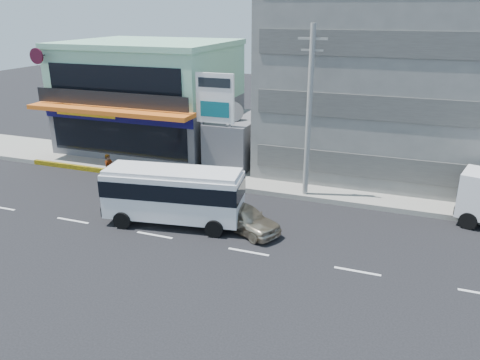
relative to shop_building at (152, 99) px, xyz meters
The scene contains 11 objects.
ground 16.57m from the shop_building, 60.16° to the right, with size 120.00×120.00×0.00m, color black.
sidewalk 14.27m from the shop_building, 18.88° to the right, with size 70.00×5.00×0.30m, color gray.
shop_building is the anchor object (origin of this frame).
concrete_building 18.28m from the shop_building, ahead, with size 16.00×12.00×14.00m, color gray.
gap_structure 8.53m from the shop_building, 13.67° to the right, with size 3.00×6.00×3.50m, color #4F4F54.
satellite_dish 8.54m from the shop_building, 20.21° to the right, with size 1.50×1.50×0.15m, color slate.
billboard 8.92m from the shop_building, 32.32° to the right, with size 2.60×0.18×6.90m.
utility_pole_near 15.50m from the shop_building, 25.06° to the right, with size 1.60×0.30×10.00m.
minibus 15.04m from the shop_building, 56.04° to the right, with size 7.44×3.38×3.00m.
sedan 17.21m from the shop_building, 44.61° to the right, with size 1.66×4.13×1.41m, color #C5B496.
motorcycle_rider 10.50m from the shop_building, 75.42° to the right, with size 2.00×1.02×2.44m.
Camera 1 is at (11.29, -18.31, 10.71)m, focal length 35.00 mm.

